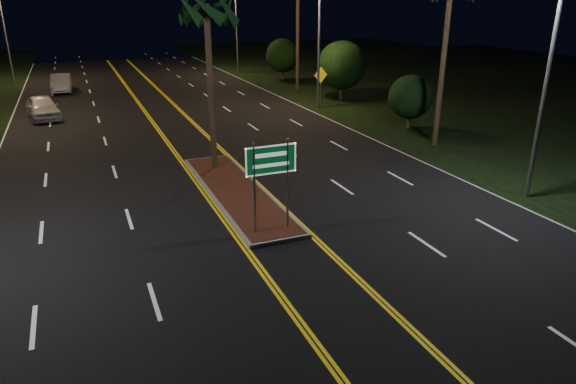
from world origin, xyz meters
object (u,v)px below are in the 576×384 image
shrub_near (410,97)px  car_near (42,105)px  palm_median (206,9)px  streetlight_right_mid (314,29)px  warning_sign (321,80)px  median_island (236,192)px  shrub_far (282,55)px  streetlight_right_far (233,18)px  shrub_mid (342,65)px  streetlight_right_near (543,57)px  car_far (61,82)px  streetlight_left_far (8,21)px  highway_sign (271,168)px

shrub_near → car_near: size_ratio=0.61×
palm_median → car_near: bearing=117.4°
streetlight_right_mid → warning_sign: (1.04, 0.92, -3.78)m
palm_median → median_island: bearing=-90.0°
palm_median → warning_sign: palm_median is taller
palm_median → shrub_far: 29.41m
streetlight_right_mid → warning_sign: streetlight_right_mid is taller
streetlight_right_far → shrub_mid: 18.55m
streetlight_right_near → shrub_far: (3.19, 34.00, -3.32)m
shrub_mid → warning_sign: shrub_mid is taller
car_near → car_far: bearing=74.8°
streetlight_left_far → warning_sign: size_ratio=3.18×
car_near → car_far: 11.14m
shrub_near → shrub_mid: shrub_mid is taller
highway_sign → streetlight_right_far: bearing=74.9°
shrub_far → warning_sign: (-2.15, -13.08, -0.46)m
streetlight_left_far → shrub_near: size_ratio=2.73×
shrub_mid → shrub_far: 12.01m
highway_sign → median_island: bearing=90.0°
palm_median → warning_sign: bearing=46.8°
highway_sign → streetlight_right_near: bearing=-4.3°
shrub_mid → car_far: shrub_mid is taller
streetlight_right_near → streetlight_right_far: same height
median_island → shrub_mid: shrub_mid is taller
median_island → streetlight_right_far: 37.00m
streetlight_right_near → warning_sign: 21.29m
shrub_near → palm_median: bearing=-165.5°
streetlight_right_mid → shrub_near: streetlight_right_mid is taller
streetlight_right_near → streetlight_right_far: size_ratio=1.00×
streetlight_right_far → car_near: streetlight_right_far is taller
warning_sign → car_far: bearing=133.4°
shrub_near → shrub_mid: bearing=87.1°
median_island → streetlight_right_far: bearing=73.1°
shrub_near → shrub_mid: (0.50, 10.00, 0.78)m
streetlight_right_near → shrub_mid: bearing=81.2°
streetlight_right_near → streetlight_right_mid: (0.00, 20.00, 0.00)m
median_island → palm_median: 8.00m
shrub_mid → shrub_far: (-0.20, 12.00, -0.39)m
car_far → shrub_near: bearing=-46.4°
streetlight_right_near → warning_sign: (1.04, 20.92, -3.78)m
shrub_near → car_near: shrub_near is taller
streetlight_left_far → streetlight_right_far: 21.32m
highway_sign → car_far: size_ratio=0.62×
shrub_far → warning_sign: shrub_far is taller
shrub_mid → streetlight_left_far: bearing=140.9°
palm_median → streetlight_right_far: bearing=71.4°
streetlight_right_far → shrub_mid: size_ratio=1.95×
streetlight_right_far → warning_sign: 19.48m
streetlight_left_far → shrub_mid: bearing=-39.1°
palm_median → shrub_far: bearing=61.6°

